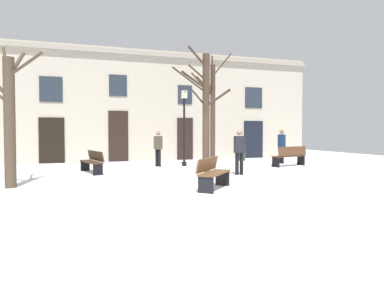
{
  "coord_description": "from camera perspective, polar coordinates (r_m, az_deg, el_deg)",
  "views": [
    {
      "loc": [
        -4.34,
        -11.49,
        1.64
      ],
      "look_at": [
        0.0,
        1.56,
        1.14
      ],
      "focal_mm": 32.58,
      "sensor_mm": 36.0,
      "label": 1
    }
  ],
  "objects": [
    {
      "name": "tree_center",
      "position": [
        14.13,
        2.18,
        5.75
      ],
      "size": [
        2.42,
        2.05,
        4.98
      ],
      "color": "#423326",
      "rests_on": "ground"
    },
    {
      "name": "person_by_shop_door",
      "position": [
        18.38,
        14.45,
        -0.06
      ],
      "size": [
        0.24,
        0.39,
        1.76
      ],
      "rotation": [
        0.0,
        0.0,
        1.64
      ],
      "color": "black",
      "rests_on": "ground"
    },
    {
      "name": "bench_back_to_back_left",
      "position": [
        9.96,
        3.42,
        -4.75
      ],
      "size": [
        1.43,
        1.53,
        0.9
      ],
      "rotation": [
        0.0,
        0.0,
        0.86
      ],
      "color": "brown",
      "rests_on": "ground"
    },
    {
      "name": "person_near_bench",
      "position": [
        13.25,
        7.75,
        -0.88
      ],
      "size": [
        0.4,
        0.26,
        1.73
      ],
      "rotation": [
        0.0,
        0.0,
        3.04
      ],
      "color": "black",
      "rests_on": "ground"
    },
    {
      "name": "litter_bin",
      "position": [
        19.87,
        8.07,
        -1.34
      ],
      "size": [
        0.5,
        0.5,
        0.93
      ],
      "color": "#2D3D2D",
      "rests_on": "ground"
    },
    {
      "name": "building_facade",
      "position": [
        20.01,
        -5.86,
        6.39
      ],
      "size": [
        19.28,
        0.6,
        6.2
      ],
      "color": "#BCB29E",
      "rests_on": "ground"
    },
    {
      "name": "tree_foreground",
      "position": [
        11.44,
        -27.79,
        4.14
      ],
      "size": [
        2.16,
        1.73,
        4.26
      ],
      "color": "#4C3D2D",
      "rests_on": "ground"
    },
    {
      "name": "ground_plane",
      "position": [
        12.39,
        2.29,
        -5.54
      ],
      "size": [
        30.86,
        30.86,
        0.0
      ],
      "primitive_type": "plane",
      "color": "white"
    },
    {
      "name": "streetlamp",
      "position": [
        16.54,
        -1.29,
        4.12
      ],
      "size": [
        0.3,
        0.3,
        3.64
      ],
      "color": "black",
      "rests_on": "ground"
    },
    {
      "name": "bench_near_lamp",
      "position": [
        17.03,
        15.73,
        -1.88
      ],
      "size": [
        1.97,
        0.98,
        0.94
      ],
      "rotation": [
        0.0,
        0.0,
        3.42
      ],
      "color": "#51331E",
      "rests_on": "ground"
    },
    {
      "name": "person_strolling",
      "position": [
        16.36,
        -5.58,
        -0.44
      ],
      "size": [
        0.38,
        0.44,
        1.68
      ],
      "rotation": [
        0.0,
        0.0,
        5.22
      ],
      "color": "black",
      "rests_on": "ground"
    },
    {
      "name": "tree_near_facade",
      "position": [
        17.14,
        3.35,
        5.56
      ],
      "size": [
        1.92,
        1.4,
        5.44
      ],
      "color": "#423326",
      "rests_on": "ground"
    },
    {
      "name": "bench_far_corner",
      "position": [
        14.34,
        -15.97,
        -2.73
      ],
      "size": [
        0.88,
        1.93,
        0.88
      ],
      "rotation": [
        0.0,
        0.0,
        4.95
      ],
      "color": "#3D2819",
      "rests_on": "ground"
    }
  ]
}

